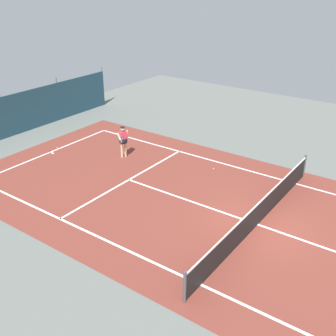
{
  "coord_description": "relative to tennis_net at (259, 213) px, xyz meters",
  "views": [
    {
      "loc": [
        -12.77,
        -4.97,
        8.71
      ],
      "look_at": [
        0.56,
        4.58,
        0.9
      ],
      "focal_mm": 44.29,
      "sensor_mm": 36.0,
      "label": 1
    }
  ],
  "objects": [
    {
      "name": "ground_plane",
      "position": [
        0.0,
        0.0,
        -0.51
      ],
      "size": [
        36.0,
        36.0,
        0.0
      ],
      "primitive_type": "plane",
      "color": "slate"
    },
    {
      "name": "court_surface",
      "position": [
        0.0,
        0.0,
        -0.51
      ],
      "size": [
        11.02,
        26.6,
        0.01
      ],
      "color": "brown",
      "rests_on": "ground"
    },
    {
      "name": "back_fence",
      "position": [
        -0.0,
        16.13,
        0.16
      ],
      "size": [
        16.3,
        0.98,
        2.7
      ],
      "color": "#1E3D4C",
      "rests_on": "ground"
    },
    {
      "name": "tennis_net",
      "position": [
        0.0,
        0.0,
        0.0
      ],
      "size": [
        10.12,
        0.1,
        1.1
      ],
      "color": "black",
      "rests_on": "ground"
    },
    {
      "name": "tennis_player",
      "position": [
        1.86,
        8.32,
        0.45
      ],
      "size": [
        0.85,
        0.63,
        1.64
      ],
      "rotation": [
        0.0,
        0.0,
        2.67
      ],
      "color": "#D8AD8C",
      "rests_on": "ground"
    },
    {
      "name": "tennis_ball_midcourt",
      "position": [
        3.27,
        3.79,
        -0.48
      ],
      "size": [
        0.07,
        0.07,
        0.07
      ],
      "primitive_type": "sphere",
      "color": "#CCDB33",
      "rests_on": "ground"
    },
    {
      "name": "tennis_ball_near_player",
      "position": [
        0.61,
        12.03,
        -0.48
      ],
      "size": [
        0.07,
        0.07,
        0.07
      ],
      "primitive_type": "sphere",
      "color": "#CCDB33",
      "rests_on": "ground"
    }
  ]
}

